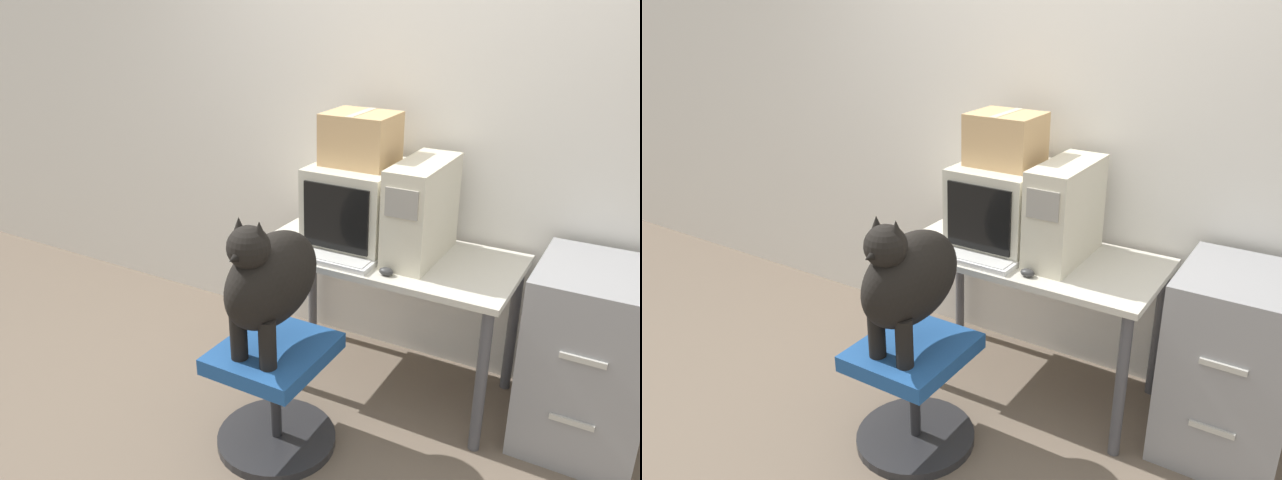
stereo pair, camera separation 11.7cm
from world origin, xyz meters
TOP-DOWN VIEW (x-y plane):
  - ground_plane at (0.00, 0.00)m, footprint 12.00×12.00m
  - wall_back at (0.00, 0.70)m, footprint 8.00×0.05m
  - desk at (0.00, 0.32)m, footprint 1.24×0.63m
  - crt_monitor at (-0.18, 0.37)m, footprint 0.40×0.48m
  - pc_tower at (0.15, 0.35)m, footprint 0.20×0.49m
  - keyboard at (-0.21, 0.09)m, footprint 0.47×0.14m
  - computer_mouse at (0.10, 0.08)m, footprint 0.07×0.05m
  - office_chair at (-0.21, -0.35)m, footprint 0.53×0.53m
  - dog at (-0.21, -0.36)m, footprint 0.26×0.55m
  - filing_cabinet at (0.94, 0.35)m, footprint 0.50×0.56m
  - cardboard_box at (-0.18, 0.37)m, footprint 0.32×0.27m

SIDE VIEW (x-z plane):
  - ground_plane at x=0.00m, z-range 0.00..0.00m
  - office_chair at x=-0.21m, z-range 0.02..0.52m
  - filing_cabinet at x=0.94m, z-range 0.00..0.83m
  - desk at x=0.00m, z-range 0.26..0.99m
  - keyboard at x=-0.21m, z-range 0.73..0.75m
  - computer_mouse at x=0.10m, z-range 0.73..0.76m
  - dog at x=-0.21m, z-range 0.51..1.12m
  - crt_monitor at x=-0.18m, z-range 0.73..1.12m
  - pc_tower at x=0.15m, z-range 0.73..1.18m
  - cardboard_box at x=-0.18m, z-range 1.12..1.37m
  - wall_back at x=0.00m, z-range 0.00..2.60m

